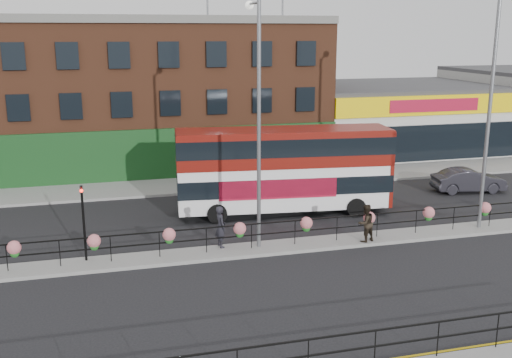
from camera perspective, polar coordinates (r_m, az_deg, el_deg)
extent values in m
plane|color=black|center=(26.74, 1.66, -6.71)|extent=(120.00, 120.00, 0.00)
cube|color=gray|center=(37.86, -3.50, -0.41)|extent=(60.00, 4.00, 0.15)
cube|color=gray|center=(26.71, 1.66, -6.55)|extent=(60.00, 1.60, 0.15)
cube|color=brown|center=(44.32, -10.81, 7.94)|extent=(25.00, 12.00, 10.00)
cube|color=#3F3F42|center=(44.11, -11.12, 14.60)|extent=(25.00, 12.00, 0.30)
cube|color=#123D16|center=(38.81, -9.91, 2.22)|extent=(25.00, 0.25, 3.40)
cube|color=silver|center=(50.19, 12.83, 5.63)|extent=(15.00, 12.00, 5.00)
cube|color=#3F3F42|center=(49.90, 13.00, 8.64)|extent=(15.00, 12.00, 0.30)
cube|color=yellow|center=(44.72, 16.56, 6.76)|extent=(15.00, 0.25, 1.40)
cube|color=#A8102D|center=(44.62, 16.64, 6.74)|extent=(7.00, 0.10, 0.90)
cube|color=black|center=(45.11, 16.32, 3.36)|extent=(15.00, 0.25, 2.60)
cylinder|color=slate|center=(39.67, -4.64, 16.15)|extent=(0.12, 0.12, 1.40)
cylinder|color=slate|center=(40.87, 2.55, 16.11)|extent=(0.12, 0.12, 1.40)
cube|color=black|center=(26.33, 1.68, -4.16)|extent=(30.00, 0.05, 0.05)
cube|color=black|center=(26.48, 1.68, -5.18)|extent=(30.00, 0.05, 0.05)
cylinder|color=black|center=(25.80, -22.65, -6.95)|extent=(0.04, 0.04, 1.10)
cylinder|color=black|center=(25.58, -18.18, -6.73)|extent=(0.04, 0.04, 1.10)
cylinder|color=black|center=(25.51, -13.68, -6.47)|extent=(0.04, 0.04, 1.10)
cylinder|color=black|center=(25.60, -9.18, -6.17)|extent=(0.04, 0.04, 1.10)
cylinder|color=black|center=(25.85, -4.75, -5.83)|extent=(0.04, 0.04, 1.10)
cylinder|color=black|center=(26.25, -0.43, -5.47)|extent=(0.04, 0.04, 1.10)
cylinder|color=black|center=(26.79, 3.73, -5.10)|extent=(0.04, 0.04, 1.10)
cylinder|color=black|center=(27.47, 7.71, -4.71)|extent=(0.04, 0.04, 1.10)
cylinder|color=black|center=(28.27, 11.47, -4.33)|extent=(0.04, 0.04, 1.10)
cylinder|color=black|center=(29.19, 15.00, -3.95)|extent=(0.04, 0.04, 1.10)
cylinder|color=black|center=(30.21, 18.30, -3.58)|extent=(0.04, 0.04, 1.10)
cylinder|color=black|center=(31.32, 21.38, -3.23)|extent=(0.04, 0.04, 1.10)
sphere|color=#C66970|center=(25.62, -22.05, -6.08)|extent=(0.56, 0.56, 0.56)
sphere|color=#206F21|center=(25.70, -22.00, -6.56)|extent=(0.36, 0.36, 0.36)
sphere|color=#C66970|center=(25.38, -15.18, -5.71)|extent=(0.56, 0.56, 0.56)
sphere|color=#206F21|center=(25.46, -15.14, -6.20)|extent=(0.36, 0.36, 0.36)
sphere|color=#C66970|center=(25.51, -8.28, -5.26)|extent=(0.56, 0.56, 0.56)
sphere|color=#206F21|center=(25.59, -8.26, -5.74)|extent=(0.36, 0.36, 0.36)
sphere|color=#C66970|center=(26.00, -1.56, -4.74)|extent=(0.56, 0.56, 0.56)
sphere|color=#206F21|center=(26.07, -1.56, -5.22)|extent=(0.36, 0.36, 0.36)
sphere|color=#C66970|center=(26.83, 4.82, -4.19)|extent=(0.56, 0.56, 0.56)
sphere|color=#206F21|center=(26.90, 4.81, -4.66)|extent=(0.36, 0.36, 0.36)
sphere|color=#C66970|center=(27.97, 10.74, -3.63)|extent=(0.56, 0.56, 0.56)
sphere|color=#206F21|center=(28.04, 10.72, -4.08)|extent=(0.36, 0.36, 0.36)
sphere|color=#C66970|center=(29.39, 16.13, -3.09)|extent=(0.56, 0.56, 0.56)
sphere|color=#206F21|center=(29.45, 16.10, -3.52)|extent=(0.36, 0.36, 0.36)
sphere|color=#C66970|center=(31.04, 20.99, -2.58)|extent=(0.56, 0.56, 0.56)
sphere|color=#206F21|center=(31.10, 20.95, -2.98)|extent=(0.36, 0.36, 0.36)
cube|color=black|center=(16.91, 5.04, -14.98)|extent=(20.00, 0.05, 0.05)
cube|color=black|center=(17.15, 5.00, -16.43)|extent=(20.00, 0.05, 0.05)
cylinder|color=black|center=(17.18, 5.00, -16.59)|extent=(0.04, 0.04, 1.10)
cylinder|color=black|center=(17.88, 11.27, -15.51)|extent=(0.04, 0.04, 1.10)
cylinder|color=black|center=(18.78, 16.94, -14.37)|extent=(0.04, 0.04, 1.10)
cylinder|color=black|center=(19.83, 22.00, -13.22)|extent=(0.04, 0.04, 1.10)
cube|color=white|center=(31.33, 2.64, 0.98)|extent=(11.27, 3.69, 4.02)
cube|color=#67110B|center=(31.09, 2.66, 3.06)|extent=(11.34, 3.76, 1.81)
cube|color=black|center=(31.49, 2.62, -0.27)|extent=(11.36, 3.78, 0.91)
cube|color=black|center=(31.06, 2.66, 3.33)|extent=(11.38, 3.80, 0.91)
cube|color=#67110B|center=(30.94, 2.68, 4.67)|extent=(11.27, 3.69, 0.12)
cube|color=#67110B|center=(32.83, 12.06, 1.28)|extent=(0.48, 2.58, 4.02)
cube|color=#A8102D|center=(30.20, 2.16, -0.98)|extent=(6.00, 0.69, 1.01)
cylinder|color=black|center=(30.13, -3.71, -3.33)|extent=(1.03, 0.41, 1.01)
cylinder|color=black|center=(32.53, -4.11, -2.03)|extent=(1.03, 0.41, 1.01)
cylinder|color=black|center=(31.55, 9.52, -2.70)|extent=(1.03, 0.41, 1.01)
cylinder|color=black|center=(33.85, 8.21, -1.51)|extent=(1.03, 0.41, 1.01)
imported|color=#2A2931|center=(38.11, 19.58, -0.12)|extent=(2.72, 4.72, 1.41)
imported|color=black|center=(26.35, -3.40, -4.55)|extent=(0.80, 0.63, 1.86)
imported|color=black|center=(27.43, 10.40, -4.15)|extent=(1.23, 1.15, 1.73)
cylinder|color=slate|center=(25.33, 0.28, 4.78)|extent=(0.17, 0.17, 10.49)
cylinder|color=slate|center=(25.79, -0.19, 16.40)|extent=(0.10, 1.57, 0.10)
sphere|color=silver|center=(26.55, -0.63, 16.22)|extent=(0.38, 0.38, 0.38)
cylinder|color=slate|center=(29.95, 21.36, 6.15)|extent=(0.18, 0.18, 11.42)
cylinder|color=black|center=(25.57, -16.08, -4.09)|extent=(0.10, 0.10, 3.20)
imported|color=black|center=(25.14, -16.32, -0.62)|extent=(0.15, 0.18, 0.90)
sphere|color=#FF190C|center=(25.06, -16.30, -1.08)|extent=(0.14, 0.14, 0.14)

